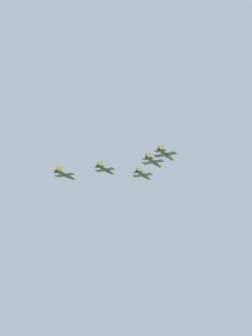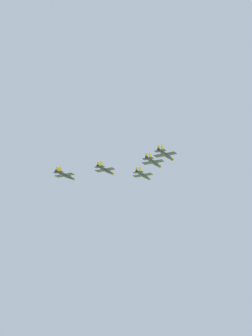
% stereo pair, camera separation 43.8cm
% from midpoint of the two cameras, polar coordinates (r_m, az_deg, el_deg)
% --- Properties ---
extents(jet_lead, '(9.95, 14.79, 3.36)m').
position_cam_midpoint_polar(jet_lead, '(236.34, 1.98, -0.85)').
color(jet_lead, '#2D3338').
extents(jet_left_wingman, '(9.70, 14.38, 3.29)m').
position_cam_midpoint_polar(jet_left_wingman, '(229.92, -2.43, -0.23)').
color(jet_left_wingman, '#2D3338').
extents(jet_right_wingman, '(10.01, 14.86, 3.39)m').
position_cam_midpoint_polar(jet_right_wingman, '(218.75, 3.18, 0.67)').
color(jet_right_wingman, '#2D3338').
extents(jet_left_outer, '(9.62, 14.15, 3.25)m').
position_cam_midpoint_polar(jet_left_outer, '(223.34, -7.11, -0.84)').
color(jet_left_outer, '#2D3338').
extents(jet_right_outer, '(9.50, 14.05, 3.22)m').
position_cam_midpoint_polar(jet_right_outer, '(200.25, 4.61, 1.55)').
color(jet_right_outer, '#2D3338').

